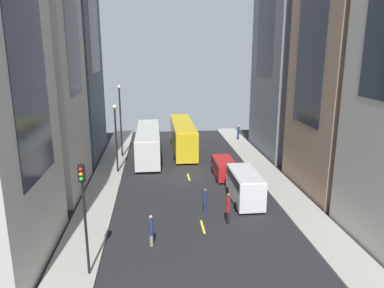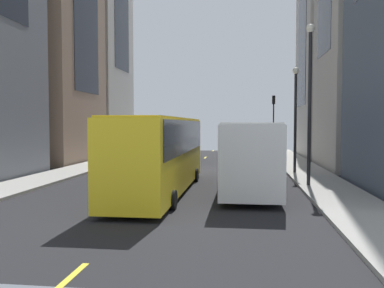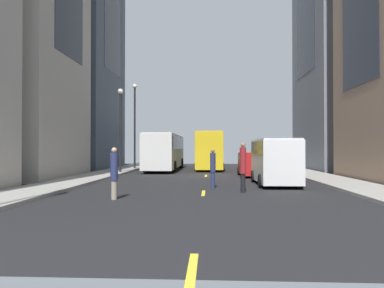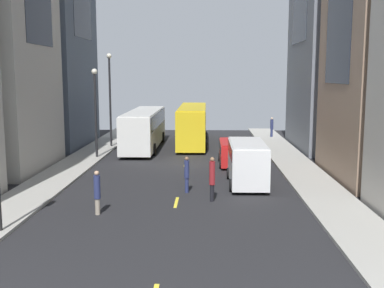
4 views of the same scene
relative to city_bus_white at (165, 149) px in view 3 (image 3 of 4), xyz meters
The scene contains 18 objects.
ground_plane 8.70m from the city_bus_white, 61.89° to the right, with size 42.74×42.74×0.00m, color black.
sidewalk_west 8.67m from the city_bus_white, 117.96° to the right, with size 2.84×44.00×0.15m, color #9E9B93.
sidewalk_east 14.22m from the city_bus_white, 32.02° to the right, with size 2.84×44.00×0.15m, color #9E9B93.
lane_stripe_0 28.81m from the city_bus_white, 82.02° to the right, with size 0.16×2.00×0.01m, color yellow.
lane_stripe_1 18.51m from the city_bus_white, 77.48° to the right, with size 0.16×2.00×0.01m, color yellow.
lane_stripe_2 8.70m from the city_bus_white, 61.89° to the right, with size 0.16×2.00×0.01m, color yellow.
lane_stripe_3 5.40m from the city_bus_white, 37.25° to the left, with size 0.16×2.00×0.01m, color yellow.
lane_stripe_4 14.25m from the city_bus_white, 73.58° to the left, with size 0.16×2.00×0.01m, color yellow.
city_bus_white is the anchor object (origin of this frame).
streetcar_yellow 4.89m from the city_bus_white, 30.39° to the left, with size 2.70×12.40×3.59m.
delivery_van_white 16.10m from the city_bus_white, 60.40° to the right, with size 2.25×5.18×2.58m.
car_red_0 10.80m from the city_bus_white, 45.88° to the right, with size 2.09×4.44×1.74m.
pedestrian_crossing_near 20.19m from the city_bus_white, 88.77° to the right, with size 0.31×0.31×2.10m.
pedestrian_crossing_mid 14.14m from the city_bus_white, 29.58° to the left, with size 0.32×0.32×2.02m.
pedestrian_waiting_curb 16.54m from the city_bus_white, 74.40° to the right, with size 0.28×0.28×2.03m.
pedestrian_walking_far 18.63m from the city_bus_white, 71.76° to the right, with size 0.30×0.30×2.33m.
streetlamp_near 6.64m from the city_bus_white, 119.33° to the right, with size 0.44×0.44×6.82m.
streetlamp_far 4.33m from the city_bus_white, behind, with size 0.44×0.44×8.22m.
Camera 3 is at (0.30, -26.99, 2.05)m, focal length 33.59 mm.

